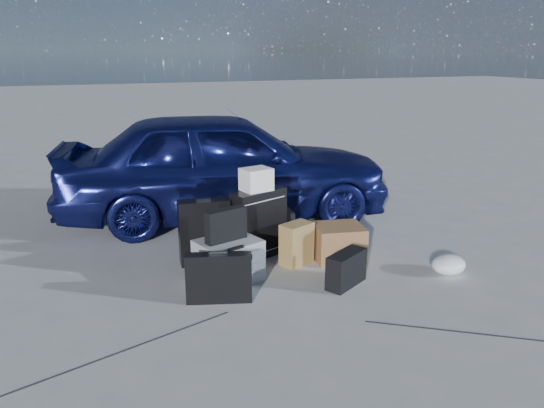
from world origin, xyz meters
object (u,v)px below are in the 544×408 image
Objects in this scene: pelican_case at (228,260)px; suitcase_right at (259,224)px; suitcase_left at (205,232)px; cardboard_box at (339,243)px; briefcase at (219,278)px; car at (224,164)px; duffel_bag at (259,228)px.

pelican_case is 0.62m from suitcase_right.
pelican_case is 0.82× the size of suitcase_left.
pelican_case is 1.12m from cardboard_box.
briefcase is 1.16× the size of cardboard_box.
suitcase_left is 0.53m from suitcase_right.
pelican_case is at bearing 174.57° from car.
suitcase_right reaches higher than pelican_case.
briefcase reaches higher than duffel_bag.
suitcase_right reaches higher than suitcase_left.
car reaches higher than suitcase_right.
duffel_bag is (0.06, -1.00, -0.47)m from car.
briefcase is 0.78× the size of suitcase_right.
suitcase_left is 0.90× the size of duffel_bag.
cardboard_box is at bearing -149.39° from car.
duffel_bag is 1.52× the size of cardboard_box.
briefcase is 1.38m from cardboard_box.
briefcase is (-0.70, -2.12, -0.44)m from car.
suitcase_left is at bearing 155.25° from suitcase_right.
suitcase_right reaches higher than duffel_bag.
briefcase is at bearing -91.58° from suitcase_left.
briefcase is at bearing -117.23° from duffel_bag.
suitcase_left is 0.92× the size of suitcase_right.
cardboard_box is at bearing -44.53° from duffel_bag.
briefcase is at bearing -161.59° from cardboard_box.
suitcase_left reaches higher than pelican_case.
cardboard_box is (1.20, -0.39, -0.14)m from suitcase_left.
suitcase_left is at bearing 162.01° from cardboard_box.
suitcase_right is (0.52, -0.04, 0.03)m from suitcase_left.
suitcase_left is at bearing -148.68° from duffel_bag.
cardboard_box is (0.68, -0.35, -0.16)m from suitcase_right.
car is 8.46× the size of cardboard_box.
briefcase is 0.84m from suitcase_left.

